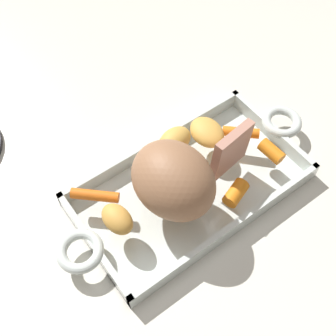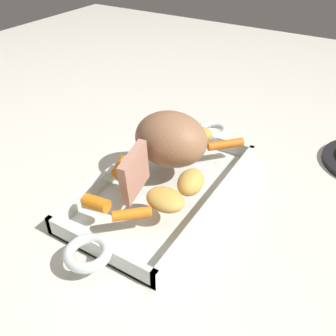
% 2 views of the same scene
% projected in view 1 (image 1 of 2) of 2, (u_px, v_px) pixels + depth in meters
% --- Properties ---
extents(ground_plane, '(2.23, 2.23, 0.00)m').
position_uv_depth(ground_plane, '(190.00, 190.00, 0.69)').
color(ground_plane, silver).
extents(roasting_dish, '(0.46, 0.20, 0.04)m').
position_uv_depth(roasting_dish, '(190.00, 187.00, 0.68)').
color(roasting_dish, silver).
rests_on(roasting_dish, ground_plane).
extents(pork_roast, '(0.12, 0.14, 0.10)m').
position_uv_depth(pork_roast, '(173.00, 180.00, 0.60)').
color(pork_roast, '#956647').
rests_on(pork_roast, roasting_dish).
extents(roast_slice_thin, '(0.08, 0.03, 0.08)m').
position_uv_depth(roast_slice_thin, '(231.00, 150.00, 0.63)').
color(roast_slice_thin, tan).
rests_on(roast_slice_thin, roasting_dish).
extents(baby_carrot_center_right, '(0.05, 0.03, 0.02)m').
position_uv_depth(baby_carrot_center_right, '(236.00, 193.00, 0.63)').
color(baby_carrot_center_right, orange).
rests_on(baby_carrot_center_right, roasting_dish).
extents(baby_carrot_northwest, '(0.06, 0.06, 0.02)m').
position_uv_depth(baby_carrot_northwest, '(95.00, 195.00, 0.63)').
color(baby_carrot_northwest, orange).
rests_on(baby_carrot_northwest, roasting_dish).
extents(baby_carrot_southwest, '(0.05, 0.05, 0.02)m').
position_uv_depth(baby_carrot_southwest, '(241.00, 132.00, 0.69)').
color(baby_carrot_southwest, orange).
rests_on(baby_carrot_southwest, roasting_dish).
extents(baby_carrot_long, '(0.03, 0.04, 0.02)m').
position_uv_depth(baby_carrot_long, '(271.00, 151.00, 0.67)').
color(baby_carrot_long, orange).
rests_on(baby_carrot_long, roasting_dish).
extents(potato_golden_small, '(0.05, 0.07, 0.03)m').
position_uv_depth(potato_golden_small, '(207.00, 132.00, 0.68)').
color(potato_golden_small, gold).
rests_on(potato_golden_small, roasting_dish).
extents(potato_whole, '(0.07, 0.05, 0.04)m').
position_uv_depth(potato_whole, '(175.00, 141.00, 0.67)').
color(potato_whole, gold).
rests_on(potato_whole, roasting_dish).
extents(potato_corner, '(0.04, 0.06, 0.03)m').
position_uv_depth(potato_corner, '(115.00, 216.00, 0.60)').
color(potato_corner, gold).
rests_on(potato_corner, roasting_dish).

